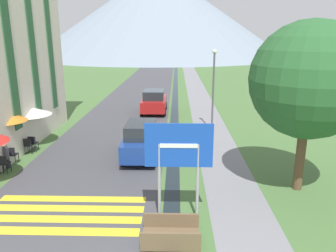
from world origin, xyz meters
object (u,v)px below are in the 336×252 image
footbridge (171,236)px  cafe_chair_far_right (33,142)px  tree_by_path (309,80)px  cafe_chair_near_left (4,163)px  cafe_chair_far_left (28,144)px  person_seated_far (5,154)px  streetlamp (213,83)px  person_seated_near (14,142)px  parked_car_near (141,140)px  road_sign (179,155)px  cafe_chair_middle (12,154)px  cafe_umbrella_rear_white (29,111)px  cafe_umbrella_middle_orange (6,116)px  parked_car_far (154,101)px

footbridge → cafe_chair_far_right: size_ratio=2.00×
tree_by_path → cafe_chair_near_left: bearing=174.6°
cafe_chair_far_left → person_seated_far: size_ratio=0.69×
streetlamp → person_seated_near: bearing=-155.7°
cafe_chair_far_right → person_seated_near: (-0.75, -0.44, 0.16)m
footbridge → tree_by_path: tree_by_path is taller
footbridge → cafe_chair_near_left: 8.90m
parked_car_near → cafe_chair_far_left: 5.90m
parked_car_near → tree_by_path: 8.15m
parked_car_near → cafe_chair_far_left: bearing=176.9°
cafe_chair_far_left → footbridge: bearing=-50.2°
cafe_chair_far_right → tree_by_path: bearing=-25.1°
road_sign → cafe_chair_middle: 9.27m
parked_car_near → streetlamp: bearing=51.1°
person_seated_far → cafe_umbrella_rear_white: bearing=93.8°
road_sign → cafe_umbrella_middle_orange: bearing=147.1°
footbridge → cafe_umbrella_rear_white: cafe_umbrella_rear_white is taller
cafe_chair_near_left → cafe_umbrella_middle_orange: 2.59m
road_sign → person_seated_near: size_ratio=2.71×
streetlamp → tree_by_path: size_ratio=0.79×
parked_car_far → person_seated_near: bearing=-123.8°
cafe_umbrella_rear_white → cafe_chair_far_right: bearing=-65.2°
parked_car_far → cafe_chair_far_right: parked_car_far is taller
footbridge → cafe_chair_middle: size_ratio=2.00×
cafe_chair_far_left → cafe_chair_middle: size_ratio=1.00×
parked_car_near → person_seated_far: bearing=-165.2°
cafe_umbrella_rear_white → streetlamp: size_ratio=0.46×
cafe_chair_far_left → cafe_chair_middle: same height
parked_car_far → cafe_chair_middle: size_ratio=4.58×
footbridge → cafe_chair_far_right: (-7.40, 7.72, 0.29)m
cafe_umbrella_middle_orange → person_seated_far: 1.99m
cafe_umbrella_middle_orange → streetlamp: bearing=26.8°
road_sign → footbridge: (-0.22, -1.38, -2.02)m
tree_by_path → person_seated_far: bearing=172.0°
road_sign → cafe_chair_near_left: bearing=155.7°
parked_car_far → person_seated_near: 11.71m
footbridge → cafe_chair_far_left: cafe_chair_far_left is taller
cafe_chair_far_left → cafe_chair_near_left: (0.02, -2.53, 0.00)m
footbridge → cafe_chair_near_left: size_ratio=2.00×
person_seated_near → streetlamp: streetlamp is taller
cafe_chair_far_right → cafe_umbrella_middle_orange: bearing=-132.5°
footbridge → cafe_chair_far_left: bearing=135.4°
cafe_umbrella_rear_white → person_seated_near: 2.00m
road_sign → person_seated_near: (-8.38, 5.91, -1.58)m
tree_by_path → parked_car_near: bearing=152.8°
cafe_chair_middle → tree_by_path: (12.62, -2.29, 3.82)m
cafe_chair_near_left → cafe_umbrella_rear_white: cafe_umbrella_rear_white is taller
parked_car_far → cafe_umbrella_middle_orange: bearing=-122.2°
person_seated_far → person_seated_near: person_seated_far is taller
road_sign → tree_by_path: tree_by_path is taller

